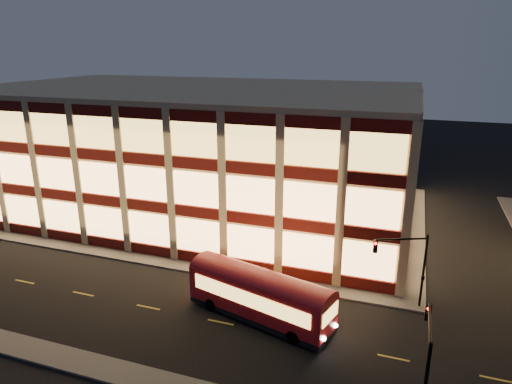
% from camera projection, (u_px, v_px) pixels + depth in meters
% --- Properties ---
extents(ground, '(200.00, 200.00, 0.00)m').
position_uv_depth(ground, '(146.00, 265.00, 41.36)').
color(ground, black).
rests_on(ground, ground).
extents(sidewalk_office_south, '(54.00, 2.00, 0.15)m').
position_uv_depth(sidewalk_office_south, '(124.00, 255.00, 43.18)').
color(sidewalk_office_south, '#514F4C').
rests_on(sidewalk_office_south, ground).
extents(sidewalk_office_east, '(2.00, 30.00, 0.15)m').
position_uv_depth(sidewalk_office_east, '(415.00, 229.00, 49.42)').
color(sidewalk_office_east, '#514F4C').
rests_on(sidewalk_office_east, ground).
extents(sidewalk_near, '(100.00, 2.00, 0.15)m').
position_uv_depth(sidewalk_near, '(37.00, 351.00, 29.65)').
color(sidewalk_near, '#514F4C').
rests_on(sidewalk_near, ground).
extents(office_building, '(50.45, 30.45, 14.50)m').
position_uv_depth(office_building, '(197.00, 147.00, 55.27)').
color(office_building, tan).
rests_on(office_building, ground).
extents(traffic_signal_far, '(3.79, 1.87, 6.00)m').
position_uv_depth(traffic_signal_far, '(406.00, 259.00, 33.36)').
color(traffic_signal_far, black).
rests_on(traffic_signal_far, ground).
extents(traffic_signal_near, '(0.32, 4.45, 6.00)m').
position_uv_depth(traffic_signal_near, '(426.00, 357.00, 22.82)').
color(traffic_signal_near, black).
rests_on(traffic_signal_near, ground).
extents(trolley_bus, '(11.40, 5.60, 3.75)m').
position_uv_depth(trolley_bus, '(260.00, 293.00, 32.75)').
color(trolley_bus, '#9F0810').
rests_on(trolley_bus, ground).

